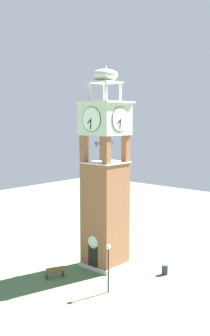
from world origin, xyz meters
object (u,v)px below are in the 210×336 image
Objects in this scene: lamp_post at (108,259)px; trash_bin at (165,270)px; clock_tower at (105,185)px; park_bench at (55,272)px.

lamp_post is 4.70× the size of trash_bin.
clock_tower is 7.42m from lamp_post.
lamp_post is at bearing -101.80° from trash_bin.
park_bench is at bearing -134.17° from trash_bin.
lamp_post is 6.43m from trash_bin.
trash_bin is (1.23, 5.91, -2.22)m from lamp_post.
clock_tower is 8.53m from park_bench.
lamp_post is (5.24, 0.75, 2.13)m from park_bench.
lamp_post is at bearing 8.18° from park_bench.
clock_tower reaches higher than trash_bin.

